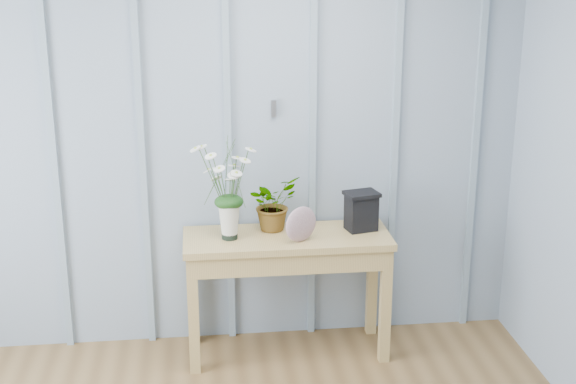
{
  "coord_description": "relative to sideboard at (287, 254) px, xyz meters",
  "views": [
    {
      "loc": [
        0.07,
        -2.33,
        2.4
      ],
      "look_at": [
        0.57,
        1.94,
        1.03
      ],
      "focal_mm": 50.0,
      "sensor_mm": 36.0,
      "label": 1
    }
  ],
  "objects": [
    {
      "name": "room_shell",
      "position": [
        -0.57,
        -1.08,
        1.35
      ],
      "size": [
        4.0,
        4.5,
        2.5
      ],
      "color": "#8E9DAF",
      "rests_on": "ground"
    },
    {
      "name": "sideboard",
      "position": [
        0.0,
        0.0,
        0.0
      ],
      "size": [
        1.2,
        0.45,
        0.75
      ],
      "color": "tan",
      "rests_on": "ground"
    },
    {
      "name": "daisy_vase",
      "position": [
        -0.33,
        -0.01,
        0.47
      ],
      "size": [
        0.4,
        0.31,
        0.57
      ],
      "color": "black",
      "rests_on": "sideboard"
    },
    {
      "name": "spider_plant",
      "position": [
        -0.07,
        0.12,
        0.28
      ],
      "size": [
        0.38,
        0.38,
        0.32
      ],
      "primitive_type": "imported",
      "rotation": [
        0.0,
        0.0,
        0.69
      ],
      "color": "#123911",
      "rests_on": "sideboard"
    },
    {
      "name": "felt_disc_vessel",
      "position": [
        0.07,
        -0.1,
        0.22
      ],
      "size": [
        0.21,
        0.15,
        0.21
      ],
      "primitive_type": "ellipsoid",
      "rotation": [
        0.0,
        0.0,
        0.49
      ],
      "color": "#7D445F",
      "rests_on": "sideboard"
    },
    {
      "name": "carved_box",
      "position": [
        0.44,
        0.04,
        0.23
      ],
      "size": [
        0.22,
        0.19,
        0.23
      ],
      "color": "black",
      "rests_on": "sideboard"
    }
  ]
}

